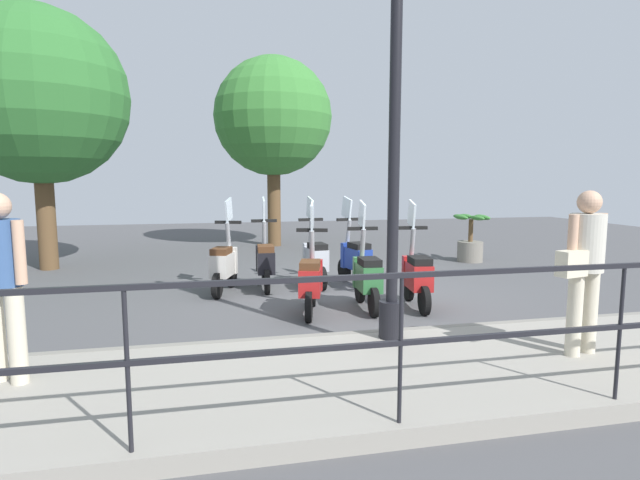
{
  "coord_description": "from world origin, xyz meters",
  "views": [
    {
      "loc": [
        -7.32,
        2.14,
        1.85
      ],
      "look_at": [
        0.2,
        0.5,
        0.9
      ],
      "focal_mm": 28.0,
      "sensor_mm": 36.0,
      "label": 1
    }
  ],
  "objects": [
    {
      "name": "scooter_far_0",
      "position": [
        0.92,
        -0.28,
        0.48
      ],
      "size": [
        1.22,
        0.48,
        1.54
      ],
      "rotation": [
        0.0,
        0.0,
        0.19
      ],
      "color": "black",
      "rests_on": "ground_plane"
    },
    {
      "name": "pedestrian_distant",
      "position": [
        -2.83,
        3.84,
        1.08
      ],
      "size": [
        0.43,
        0.44,
        1.59
      ],
      "rotation": [
        0.0,
        0.0,
        2.65
      ],
      "color": "beige",
      "rests_on": "promenade_walkway"
    },
    {
      "name": "scooter_far_2",
      "position": [
        0.94,
        1.28,
        0.48
      ],
      "size": [
        1.23,
        0.44,
        1.54
      ],
      "rotation": [
        0.0,
        0.0,
        -0.05
      ],
      "color": "black",
      "rests_on": "ground_plane"
    },
    {
      "name": "tree_large",
      "position": [
        3.73,
        5.43,
        3.45
      ],
      "size": [
        3.47,
        3.47,
        5.2
      ],
      "color": "brown",
      "rests_on": "ground_plane"
    },
    {
      "name": "scooter_far_1",
      "position": [
        1.02,
        0.41,
        0.48
      ],
      "size": [
        1.23,
        0.44,
        1.54
      ],
      "rotation": [
        0.0,
        0.0,
        0.08
      ],
      "color": "black",
      "rests_on": "ground_plane"
    },
    {
      "name": "potted_palm",
      "position": [
        2.77,
        -3.5,
        0.45
      ],
      "size": [
        1.06,
        0.66,
        1.05
      ],
      "color": "slate",
      "rests_on": "ground_plane"
    },
    {
      "name": "scooter_near_2",
      "position": [
        -0.75,
        0.83,
        0.48
      ],
      "size": [
        1.21,
        0.52,
        1.54
      ],
      "rotation": [
        0.0,
        0.0,
        -0.26
      ],
      "color": "black",
      "rests_on": "ground_plane"
    },
    {
      "name": "fence_railing",
      "position": [
        -4.2,
        -0.0,
        0.91
      ],
      "size": [
        0.04,
        16.03,
        1.07
      ],
      "color": "black",
      "rests_on": "promenade_walkway"
    },
    {
      "name": "promenade_walkway",
      "position": [
        -3.15,
        0.0,
        0.07
      ],
      "size": [
        2.2,
        20.0,
        0.15
      ],
      "color": "gray",
      "rests_on": "ground_plane"
    },
    {
      "name": "tree_distant",
      "position": [
        6.34,
        0.46,
        3.48
      ],
      "size": [
        3.16,
        3.16,
        5.09
      ],
      "color": "brown",
      "rests_on": "ground_plane"
    },
    {
      "name": "lamp_post_near",
      "position": [
        -2.4,
        0.28,
        2.18
      ],
      "size": [
        0.26,
        0.9,
        4.56
      ],
      "color": "black",
      "rests_on": "promenade_walkway"
    },
    {
      "name": "scooter_near_0",
      "position": [
        -0.75,
        -0.71,
        0.48
      ],
      "size": [
        1.23,
        0.44,
        1.54
      ],
      "rotation": [
        0.0,
        0.0,
        -0.13
      ],
      "color": "black",
      "rests_on": "ground_plane"
    },
    {
      "name": "pedestrian_with_bag",
      "position": [
        -3.28,
        -1.33,
        1.08
      ],
      "size": [
        0.4,
        0.63,
        1.59
      ],
      "rotation": [
        0.0,
        0.0,
        0.23
      ],
      "color": "beige",
      "rests_on": "promenade_walkway"
    },
    {
      "name": "scooter_far_3",
      "position": [
        0.79,
        1.96,
        0.48
      ],
      "size": [
        1.2,
        0.55,
        1.54
      ],
      "rotation": [
        0.0,
        0.0,
        -0.31
      ],
      "color": "black",
      "rests_on": "ground_plane"
    },
    {
      "name": "scooter_near_1",
      "position": [
        -0.69,
        0.02,
        0.48
      ],
      "size": [
        1.23,
        0.44,
        1.54
      ],
      "rotation": [
        0.0,
        0.0,
        -0.07
      ],
      "color": "black",
      "rests_on": "ground_plane"
    },
    {
      "name": "ground_plane",
      "position": [
        0.0,
        0.0,
        0.0
      ],
      "size": [
        28.0,
        28.0,
        0.0
      ],
      "primitive_type": "plane",
      "color": "#4C4C4F"
    }
  ]
}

